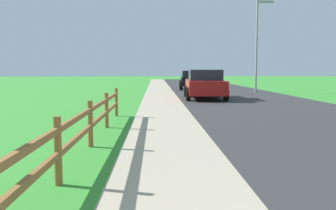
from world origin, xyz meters
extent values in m
plane|color=green|center=(0.00, 25.00, 0.00)|extent=(120.00, 120.00, 0.00)
cube|color=#313131|center=(3.50, 27.00, 0.00)|extent=(7.00, 66.00, 0.01)
cube|color=tan|center=(-3.00, 27.00, 0.00)|extent=(6.00, 66.00, 0.01)
cube|color=green|center=(-4.50, 27.00, 0.01)|extent=(5.00, 66.00, 0.00)
cylinder|color=brown|center=(-2.64, 5.00, 0.48)|extent=(0.11, 0.11, 0.97)
cylinder|color=brown|center=(-2.64, 7.55, 0.48)|extent=(0.11, 0.11, 0.97)
cylinder|color=brown|center=(-2.64, 10.10, 0.48)|extent=(0.11, 0.11, 0.97)
cylinder|color=brown|center=(-2.64, 12.65, 0.48)|extent=(0.11, 0.11, 0.97)
cube|color=brown|center=(-2.64, 6.28, 0.44)|extent=(0.07, 12.74, 0.09)
cube|color=brown|center=(-2.64, 6.28, 0.77)|extent=(0.07, 12.74, 0.09)
cube|color=maroon|center=(1.41, 20.21, 0.66)|extent=(2.13, 4.81, 0.73)
cube|color=#1E232B|center=(1.40, 20.03, 1.30)|extent=(1.79, 2.27, 0.56)
cylinder|color=black|center=(2.30, 18.70, 0.35)|extent=(0.25, 0.70, 0.69)
cylinder|color=black|center=(0.38, 18.79, 0.35)|extent=(0.25, 0.70, 0.69)
cylinder|color=black|center=(2.43, 21.64, 0.35)|extent=(0.25, 0.70, 0.69)
cylinder|color=black|center=(0.51, 21.72, 0.35)|extent=(0.25, 0.70, 0.69)
cube|color=black|center=(1.63, 29.76, 0.66)|extent=(2.00, 4.64, 0.68)
cube|color=#1E232B|center=(1.62, 29.62, 1.25)|extent=(1.66, 2.25, 0.50)
cylinder|color=black|center=(2.44, 28.31, 0.37)|extent=(0.26, 0.75, 0.74)
cylinder|color=black|center=(0.68, 28.40, 0.37)|extent=(0.26, 0.75, 0.74)
cylinder|color=black|center=(2.58, 31.13, 0.37)|extent=(0.26, 0.75, 0.74)
cylinder|color=black|center=(0.83, 31.22, 0.37)|extent=(0.26, 0.75, 0.74)
cylinder|color=gray|center=(5.72, 25.69, 3.18)|extent=(0.14, 0.14, 6.37)
cube|color=#999999|center=(6.27, 25.69, 6.22)|extent=(1.10, 0.20, 0.14)
camera|label=1|loc=(-1.29, -0.07, 1.61)|focal=39.73mm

